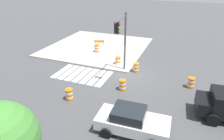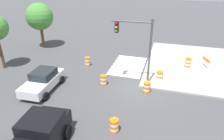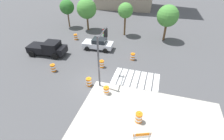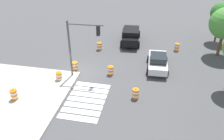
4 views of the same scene
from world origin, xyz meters
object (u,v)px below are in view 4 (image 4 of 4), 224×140
pickup_truck (131,36)px  traffic_light_pole (81,40)px  traffic_barrel_median_near (111,70)px  traffic_barrel_far_curb (177,47)px  traffic_barrel_median_far (75,66)px  traffic_barrel_crosswalk_end (99,46)px  traffic_barrel_on_sidewalk (14,95)px  sports_car (158,62)px  street_tree_corner_lot (221,13)px  traffic_barrel_lane_center (136,94)px  traffic_barrel_near_corner (59,77)px

pickup_truck → traffic_light_pole: size_ratio=0.96×
traffic_barrel_median_near → traffic_barrel_far_curb: bearing=135.7°
traffic_barrel_median_far → traffic_light_pole: 3.83m
traffic_barrel_crosswalk_end → traffic_barrel_median_far: same height
pickup_truck → traffic_barrel_on_sidewalk: size_ratio=5.19×
sports_car → traffic_barrel_on_sidewalk: sports_car is taller
sports_car → traffic_light_pole: traffic_light_pole is taller
sports_car → pickup_truck: bearing=-149.0°
traffic_light_pole → street_tree_corner_lot: 18.13m
pickup_truck → traffic_barrel_lane_center: 11.42m
traffic_barrel_near_corner → traffic_barrel_far_curb: same height
traffic_barrel_median_near → traffic_barrel_on_sidewalk: traffic_barrel_on_sidewalk is taller
traffic_barrel_far_curb → street_tree_corner_lot: (-3.76, 4.94, 3.24)m
traffic_barrel_near_corner → traffic_barrel_median_far: 2.33m
traffic_barrel_far_curb → traffic_barrel_on_sidewalk: (12.39, -13.64, 0.15)m
traffic_barrel_median_far → traffic_barrel_lane_center: 7.40m
pickup_truck → traffic_barrel_far_curb: 5.80m
traffic_light_pole → sports_car: bearing=113.5°
sports_car → street_tree_corner_lot: street_tree_corner_lot is taller
traffic_barrel_near_corner → street_tree_corner_lot: size_ratio=0.20×
traffic_barrel_lane_center → traffic_barrel_median_near: bearing=-139.4°
traffic_barrel_median_near → traffic_barrel_median_far: (-0.13, -3.72, 0.00)m
traffic_barrel_median_far → traffic_barrel_lane_center: same height
traffic_barrel_median_near → pickup_truck: bearing=173.2°
traffic_barrel_median_near → traffic_barrel_lane_center: (3.30, 2.83, 0.00)m
traffic_barrel_far_curb → traffic_light_pole: size_ratio=0.19×
traffic_barrel_crosswalk_end → traffic_light_pole: (6.19, -0.04, 3.46)m
traffic_barrel_median_near → traffic_barrel_median_far: 3.72m
traffic_barrel_crosswalk_end → street_tree_corner_lot: 15.30m
traffic_barrel_lane_center → traffic_barrel_median_far: bearing=-117.7°
traffic_barrel_far_curb → traffic_light_pole: bearing=-49.6°
pickup_truck → traffic_barrel_lane_center: bearing=9.5°
traffic_barrel_near_corner → traffic_barrel_lane_center: size_ratio=1.00×
sports_car → traffic_barrel_near_corner: 9.93m
traffic_barrel_far_curb → traffic_barrel_near_corner: bearing=-51.6°
traffic_barrel_on_sidewalk → traffic_light_pole: traffic_light_pole is taller
traffic_barrel_near_corner → traffic_barrel_on_sidewalk: bearing=-35.0°
pickup_truck → traffic_barrel_on_sidewalk: 15.74m
traffic_barrel_lane_center → traffic_light_pole: bearing=-113.9°
pickup_truck → traffic_barrel_near_corner: bearing=-28.8°
traffic_barrel_far_curb → traffic_barrel_on_sidewalk: 18.43m
traffic_barrel_median_near → traffic_light_pole: bearing=-68.9°
traffic_barrel_near_corner → traffic_barrel_lane_center: (1.26, 7.37, 0.00)m
traffic_barrel_median_near → traffic_light_pole: traffic_light_pole is taller
pickup_truck → street_tree_corner_lot: (-2.59, 10.60, 2.72)m
pickup_truck → traffic_barrel_crosswalk_end: bearing=-51.1°
sports_car → pickup_truck: size_ratio=0.83×
sports_car → traffic_light_pole: bearing=-66.5°
traffic_barrel_near_corner → street_tree_corner_lot: street_tree_corner_lot is taller
traffic_barrel_near_corner → traffic_barrel_crosswalk_end: (-7.28, 2.11, 0.00)m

